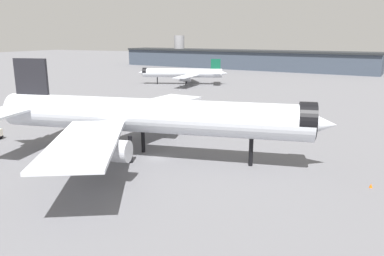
{
  "coord_description": "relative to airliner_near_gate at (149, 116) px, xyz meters",
  "views": [
    {
      "loc": [
        34.49,
        -60.62,
        23.2
      ],
      "look_at": [
        7.21,
        1.23,
        6.52
      ],
      "focal_mm": 34.92,
      "sensor_mm": 36.0,
      "label": 1
    }
  ],
  "objects": [
    {
      "name": "traffic_cone_near_nose",
      "position": [
        39.29,
        1.2,
        -8.0
      ],
      "size": [
        0.53,
        0.53,
        0.67
      ],
      "primitive_type": "cone",
      "color": "#F2600C",
      "rests_on": "ground"
    },
    {
      "name": "terminal_building",
      "position": [
        -45.49,
        206.45,
        -1.39
      ],
      "size": [
        190.42,
        46.52,
        23.69
      ],
      "rotation": [
        0.0,
        0.0,
        -0.12
      ],
      "color": "#3D4756",
      "rests_on": "ground"
    },
    {
      "name": "airliner_far_taxiway",
      "position": [
        -43.02,
        106.83,
        -2.86
      ],
      "size": [
        42.94,
        38.26,
        12.43
      ],
      "rotation": [
        0.0,
        0.0,
        3.48
      ],
      "color": "silver",
      "rests_on": "ground"
    },
    {
      "name": "ground",
      "position": [
        1.13,
        0.34,
        -8.33
      ],
      "size": [
        900.0,
        900.0,
        0.0
      ],
      "primitive_type": "plane",
      "color": "slate"
    },
    {
      "name": "airliner_near_gate",
      "position": [
        0.0,
        0.0,
        0.0
      ],
      "size": [
        67.62,
        60.91,
        18.91
      ],
      "rotation": [
        0.0,
        0.0,
        0.19
      ],
      "color": "silver",
      "rests_on": "ground"
    }
  ]
}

